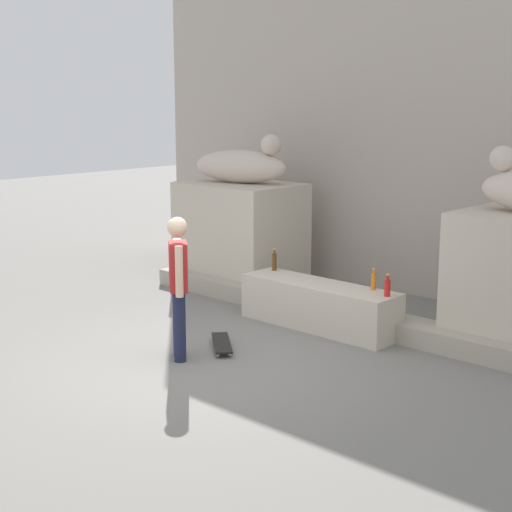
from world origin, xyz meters
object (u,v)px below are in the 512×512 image
(skater, at_px, (178,282))
(bottle_brown, at_px, (274,261))
(bottle_red, at_px, (387,287))
(skateboard, at_px, (222,343))
(bottle_orange, at_px, (373,281))
(statue_reclining_left, at_px, (242,165))

(skater, bearing_deg, bottle_brown, 141.95)
(bottle_brown, height_order, bottle_red, bottle_brown)
(skateboard, distance_m, bottle_orange, 2.07)
(statue_reclining_left, distance_m, bottle_red, 3.79)
(skater, height_order, bottle_orange, skater)
(statue_reclining_left, bearing_deg, skateboard, -64.33)
(statue_reclining_left, xyz_separation_m, bottle_brown, (1.47, -0.87, -1.20))
(skater, bearing_deg, bottle_orange, 102.34)
(statue_reclining_left, relative_size, bottle_orange, 6.05)
(statue_reclining_left, bearing_deg, bottle_orange, -29.21)
(bottle_orange, bearing_deg, bottle_brown, -178.97)
(bottle_red, bearing_deg, skateboard, -131.12)
(bottle_brown, bearing_deg, bottle_orange, 1.03)
(skater, relative_size, bottle_brown, 5.37)
(bottle_orange, bearing_deg, skateboard, -121.21)
(bottle_orange, bearing_deg, skater, -115.89)
(skateboard, distance_m, bottle_red, 2.13)
(skateboard, bearing_deg, statue_reclining_left, 169.64)
(skateboard, xyz_separation_m, bottle_orange, (1.02, 1.69, 0.65))
(statue_reclining_left, distance_m, bottle_brown, 2.09)
(skater, xyz_separation_m, skateboard, (0.09, 0.60, -0.86))
(bottle_brown, xyz_separation_m, bottle_orange, (1.66, 0.03, -0.02))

